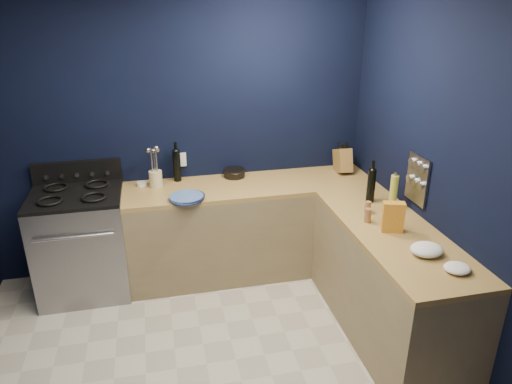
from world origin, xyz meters
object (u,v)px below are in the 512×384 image
object	(u,v)px
plate_stack	(186,198)
knife_block	(343,161)
utensil_crock	(156,179)
crouton_bag	(393,217)
gas_range	(83,245)

from	to	relation	value
plate_stack	knife_block	world-z (taller)	knife_block
utensil_crock	crouton_bag	bearing A→B (deg)	-37.61
crouton_bag	plate_stack	bearing A→B (deg)	165.22
utensil_crock	knife_block	size ratio (longest dim) A/B	0.64
gas_range	crouton_bag	world-z (taller)	crouton_bag
knife_block	crouton_bag	distance (m)	1.27
plate_stack	knife_block	distance (m)	1.59
plate_stack	utensil_crock	size ratio (longest dim) A/B	1.96
plate_stack	utensil_crock	distance (m)	0.44
plate_stack	crouton_bag	bearing A→B (deg)	-32.81
gas_range	knife_block	size ratio (longest dim) A/B	4.00
plate_stack	knife_block	size ratio (longest dim) A/B	1.26
utensil_crock	crouton_bag	distance (m)	2.09
utensil_crock	crouton_bag	size ratio (longest dim) A/B	0.65
gas_range	utensil_crock	xyz separation A→B (m)	(0.68, 0.14, 0.51)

